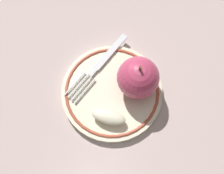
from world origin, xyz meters
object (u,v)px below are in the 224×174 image
Objects in this scene: plate at (112,92)px; fork at (100,64)px; apple_slice_front at (109,117)px; apple_red_whole at (138,78)px.

plate is 1.13× the size of fork.
apple_slice_front reaches higher than plate.
plate is at bearing -81.70° from apple_slice_front.
fork is (0.05, -0.03, 0.01)m from plate.
apple_red_whole is 1.39× the size of apple_slice_front.
fork is at bearing 6.21° from apple_red_whole.
apple_slice_front is (-0.03, 0.05, 0.02)m from plate.
fork is at bearing -66.20° from apple_slice_front.
apple_slice_front is at bearing 88.97° from apple_red_whole.
fork is (0.08, -0.07, -0.01)m from apple_slice_front.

